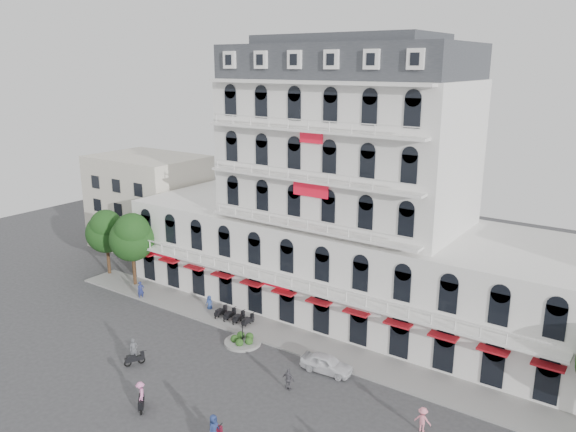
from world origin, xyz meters
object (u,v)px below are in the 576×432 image
at_px(parked_car, 327,363).
at_px(rider_east, 214,431).
at_px(rider_center, 141,395).
at_px(rider_west, 134,353).

relative_size(parked_car, rider_east, 1.86).
bearing_deg(rider_east, rider_center, 81.88).
relative_size(rider_west, rider_center, 1.08).
xyz_separation_m(rider_west, rider_east, (11.91, -3.73, 0.06)).
relative_size(rider_east, rider_center, 1.05).
relative_size(parked_car, rider_west, 1.81).
distance_m(rider_west, rider_center, 6.33).
distance_m(rider_east, rider_center, 6.79).
relative_size(parked_car, rider_center, 1.95).
relative_size(rider_west, rider_east, 1.03).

